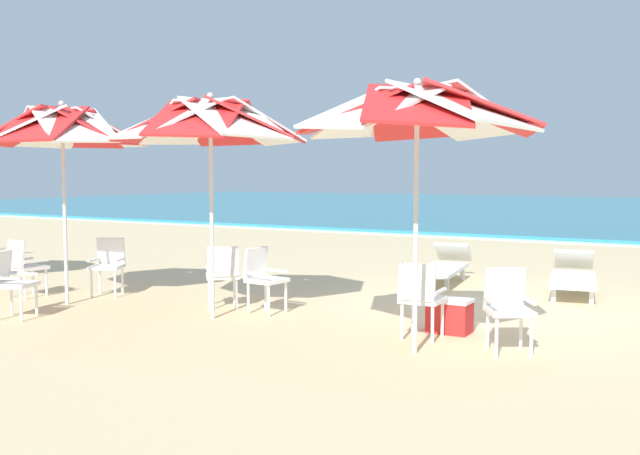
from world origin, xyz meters
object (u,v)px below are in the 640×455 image
beach_umbrella_1 (211,123)px  beach_umbrella_2 (62,129)px  sun_lounger_0 (573,276)px  plastic_chair_4 (24,264)px  plastic_chair_6 (108,263)px  plastic_chair_0 (421,296)px  plastic_chair_5 (10,280)px  sun_lounger_1 (443,266)px  beach_umbrella_0 (417,113)px  plastic_chair_2 (263,276)px  plastic_chair_1 (508,305)px  plastic_chair_3 (223,272)px  cooler_box (450,315)px

beach_umbrella_1 → beach_umbrella_2: (-2.40, -0.28, -0.01)m
beach_umbrella_1 → sun_lounger_0: size_ratio=1.29×
plastic_chair_4 → plastic_chair_6: bearing=40.1°
plastic_chair_0 → plastic_chair_5: same height
plastic_chair_5 → sun_lounger_1: size_ratio=0.39×
beach_umbrella_0 → plastic_chair_4: beach_umbrella_0 is taller
plastic_chair_4 → sun_lounger_1: bearing=42.4°
sun_lounger_1 → beach_umbrella_0: bearing=-73.1°
sun_lounger_0 → sun_lounger_1: bearing=178.9°
plastic_chair_0 → plastic_chair_6: 5.21m
plastic_chair_4 → plastic_chair_6: (0.93, 0.78, 0.00)m
plastic_chair_0 → plastic_chair_5: size_ratio=1.00×
plastic_chair_4 → sun_lounger_0: plastic_chair_4 is taller
beach_umbrella_0 → plastic_chair_2: size_ratio=3.23×
plastic_chair_1 → plastic_chair_5: 6.12m
plastic_chair_3 → plastic_chair_6: (-2.17, -0.04, 0.00)m
plastic_chair_2 → plastic_chair_6: (-2.81, -0.08, 0.00)m
beach_umbrella_1 → plastic_chair_3: bearing=117.2°
beach_umbrella_2 → beach_umbrella_0: bearing=-0.4°
plastic_chair_3 → plastic_chair_5: (-1.92, -1.90, 0.00)m
beach_umbrella_2 → cooler_box: beach_umbrella_2 is taller
sun_lounger_0 → beach_umbrella_1: bearing=-130.6°
beach_umbrella_1 → plastic_chair_5: (-2.23, -1.29, -1.98)m
beach_umbrella_1 → plastic_chair_6: (-2.48, 0.57, -1.98)m
plastic_chair_6 → sun_lounger_0: size_ratio=0.39×
beach_umbrella_1 → plastic_chair_6: size_ratio=3.30×
plastic_chair_0 → plastic_chair_3: same height
beach_umbrella_2 → sun_lounger_1: size_ratio=1.29×
plastic_chair_0 → plastic_chair_1: bearing=-2.5°
plastic_chair_1 → sun_lounger_1: (-2.20, 4.04, -0.22)m
plastic_chair_5 → sun_lounger_1: (3.73, 5.56, -0.22)m
plastic_chair_4 → beach_umbrella_1: bearing=3.5°
plastic_chair_1 → sun_lounger_1: size_ratio=0.39×
plastic_chair_3 → plastic_chair_4: (-3.09, -0.82, 0.00)m
plastic_chair_0 → sun_lounger_0: 4.06m
plastic_chair_1 → beach_umbrella_1: 4.20m
beach_umbrella_1 → cooler_box: beach_umbrella_1 is taller
beach_umbrella_0 → cooler_box: 2.51m
plastic_chair_6 → plastic_chair_5: bearing=-82.5°
beach_umbrella_0 → plastic_chair_3: (-3.21, 0.93, -1.96)m
plastic_chair_0 → plastic_chair_6: (-5.20, 0.30, 0.00)m
beach_umbrella_2 → plastic_chair_5: (0.16, -1.01, -1.97)m
plastic_chair_2 → sun_lounger_0: 4.87m
plastic_chair_0 → plastic_chair_6: same height
beach_umbrella_0 → beach_umbrella_2: 5.29m
beach_umbrella_0 → plastic_chair_4: bearing=179.0°
plastic_chair_1 → sun_lounger_0: plastic_chair_1 is taller
plastic_chair_0 → plastic_chair_1: size_ratio=1.00×
plastic_chair_5 → sun_lounger_1: 6.70m
plastic_chair_2 → plastic_chair_3: 0.65m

